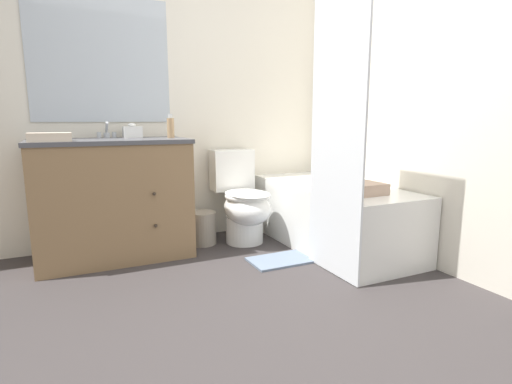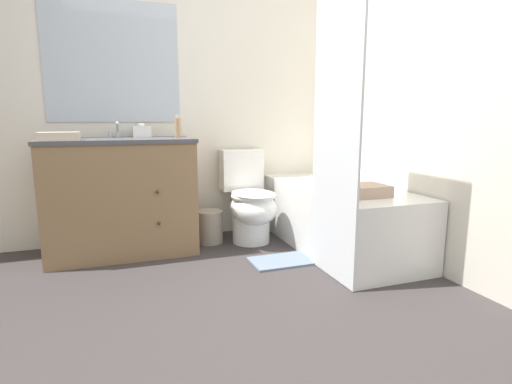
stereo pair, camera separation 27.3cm
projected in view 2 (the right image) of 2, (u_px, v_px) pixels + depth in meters
ground_plane at (274, 317)px, 2.08m from camera, size 14.00×14.00×0.00m
wall_back at (201, 92)px, 3.41m from camera, size 8.00×0.06×2.50m
wall_right at (389, 88)px, 3.04m from camera, size 0.05×2.66×2.50m
vanity_cabinet at (122, 195)px, 3.04m from camera, size 1.09×0.61×0.88m
sink_faucet at (118, 133)px, 3.14m from camera, size 0.14×0.12×0.12m
toilet at (250, 202)px, 3.33m from camera, size 0.37×0.66×0.76m
bathtub at (338, 217)px, 3.16m from camera, size 0.67×1.52×0.50m
shower_curtain at (336, 125)px, 2.45m from camera, size 0.01×0.55×1.96m
wastebasket at (210, 227)px, 3.33m from camera, size 0.22×0.22×0.27m
tissue_box at (142, 131)px, 3.16m from camera, size 0.13×0.15×0.11m
soap_dispenser at (178, 127)px, 3.11m from camera, size 0.05×0.05×0.18m
hand_towel_folded at (59, 136)px, 2.66m from camera, size 0.25×0.16×0.06m
bath_towel_folded at (360, 191)px, 2.69m from camera, size 0.35×0.26×0.08m
bath_mat at (283, 261)px, 2.89m from camera, size 0.47×0.29×0.02m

